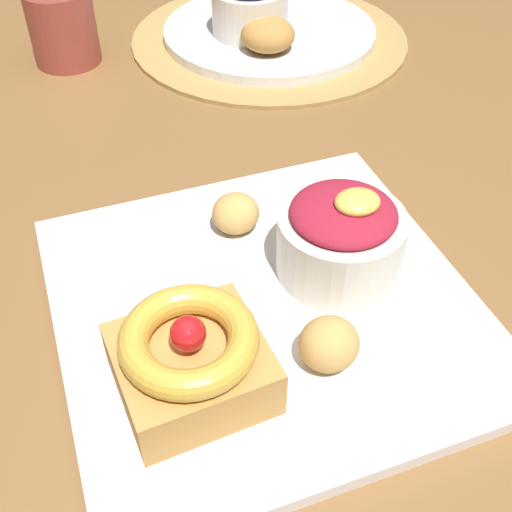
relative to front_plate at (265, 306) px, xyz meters
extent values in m
plane|color=brown|center=(0.01, 0.20, -0.74)|extent=(8.00, 8.00, 0.00)
cube|color=brown|center=(0.01, 0.20, -0.03)|extent=(1.22, 1.01, 0.04)
cylinder|color=brown|center=(0.52, 0.62, -0.39)|extent=(0.07, 0.07, 0.69)
cylinder|color=#AD894C|center=(0.17, 0.44, 0.00)|extent=(0.35, 0.35, 0.00)
cube|color=white|center=(0.00, 0.00, 0.00)|extent=(0.30, 0.30, 0.01)
cube|color=#C68E47|center=(-0.07, -0.06, 0.03)|extent=(0.10, 0.09, 0.04)
torus|color=gold|center=(-0.07, -0.06, 0.05)|extent=(0.09, 0.09, 0.02)
sphere|color=red|center=(-0.07, -0.06, 0.06)|extent=(0.02, 0.02, 0.02)
cylinder|color=silver|center=(0.07, 0.01, 0.03)|extent=(0.10, 0.10, 0.05)
ellipsoid|color=#A31E33|center=(0.07, 0.01, 0.06)|extent=(0.08, 0.08, 0.02)
ellipsoid|color=#E5CC56|center=(0.07, 0.01, 0.07)|extent=(0.03, 0.03, 0.01)
ellipsoid|color=tan|center=(0.00, 0.08, 0.02)|extent=(0.04, 0.04, 0.03)
ellipsoid|color=tan|center=(0.02, -0.07, 0.03)|extent=(0.04, 0.04, 0.04)
cylinder|color=white|center=(0.17, 0.44, 0.01)|extent=(0.27, 0.27, 0.01)
cylinder|color=silver|center=(0.14, 0.43, 0.04)|extent=(0.09, 0.09, 0.05)
ellipsoid|color=#B77F3D|center=(0.15, 0.38, 0.03)|extent=(0.06, 0.06, 0.04)
cylinder|color=#993D33|center=(-0.08, 0.46, 0.04)|extent=(0.08, 0.08, 0.09)
camera|label=1|loc=(-0.12, -0.31, 0.36)|focal=45.53mm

